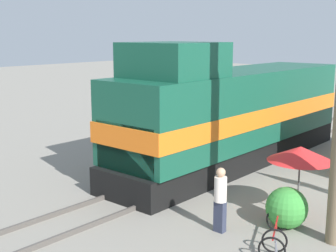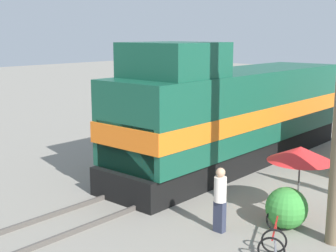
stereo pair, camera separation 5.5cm
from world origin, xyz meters
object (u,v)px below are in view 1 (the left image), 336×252
vendor_umbrella (300,154)px  person_bystander (220,197)px  locomotive (230,115)px  bicycle (275,233)px

vendor_umbrella → person_bystander: (-1.13, -2.36, -0.94)m
vendor_umbrella → person_bystander: bearing=-115.6°
locomotive → vendor_umbrella: bearing=-36.4°
vendor_umbrella → bicycle: size_ratio=1.06×
vendor_umbrella → person_bystander: size_ratio=1.18×
person_bystander → bicycle: size_ratio=0.89×
vendor_umbrella → person_bystander: vendor_umbrella is taller
locomotive → person_bystander: bearing=-58.5°
vendor_umbrella → bicycle: vendor_umbrella is taller
locomotive → bicycle: (5.16, -5.64, -1.75)m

